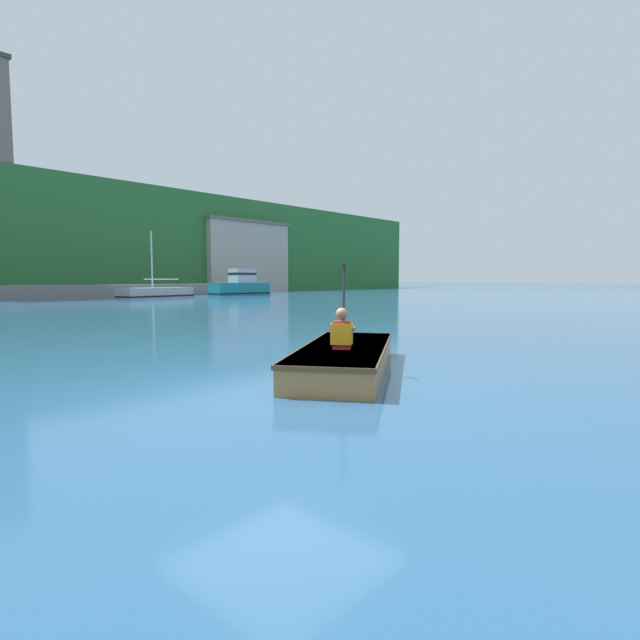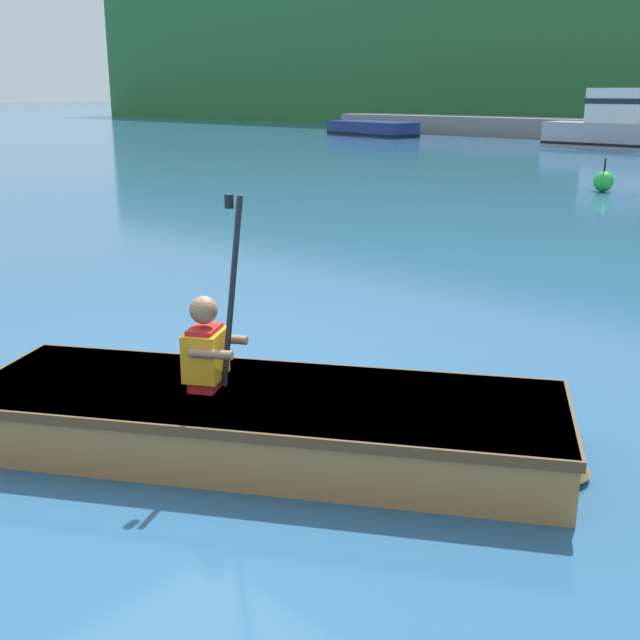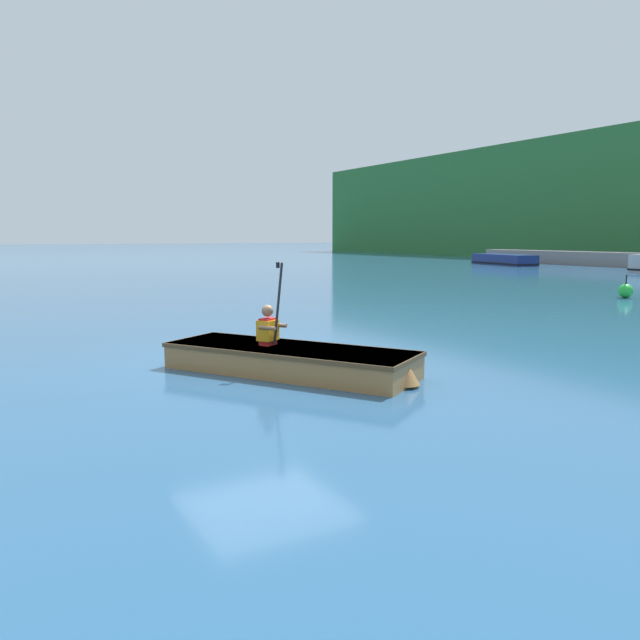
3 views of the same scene
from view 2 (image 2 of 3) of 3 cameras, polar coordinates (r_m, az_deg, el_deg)
The scene contains 6 objects.
ground_plane at distance 5.92m, azimuth -10.50°, elevation -5.35°, with size 300.00×300.00×0.00m, color #28567F.
moored_boat_dock_west_end at distance 40.05m, azimuth 3.71°, elevation 13.37°, with size 5.23×2.55×0.70m.
moored_boat_dock_west_inner at distance 33.44m, azimuth 20.07°, elevation 12.82°, with size 5.00×1.73×2.24m.
rowboat_foreground at distance 4.92m, azimuth -3.49°, elevation -6.92°, with size 3.72×2.92×0.37m.
person_paddler at distance 4.89m, azimuth -8.05°, elevation -1.92°, with size 0.45×0.45×1.19m.
channel_buoy at distance 18.83m, azimuth 19.51°, elevation 9.28°, with size 0.44×0.44×0.72m.
Camera 2 is at (4.51, -3.19, 2.13)m, focal length 45.00 mm.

